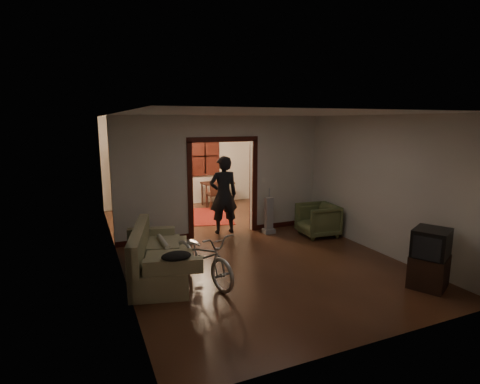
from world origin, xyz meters
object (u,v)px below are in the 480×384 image
bicycle (203,256)px  locker (146,178)px  sofa (161,251)px  person (223,195)px  desk (218,194)px  armchair (318,220)px

bicycle → locker: locker is taller
sofa → person: (1.93, 2.02, 0.48)m
bicycle → person: 2.86m
sofa → desk: size_ratio=2.00×
armchair → locker: 5.45m
locker → desk: bearing=7.2°
locker → desk: size_ratio=1.98×
armchair → locker: bearing=-138.2°
sofa → armchair: sofa is taller
bicycle → person: person is taller
bicycle → person: (1.33, 2.48, 0.49)m
sofa → desk: 5.70m
locker → desk: locker is taller
armchair → desk: (-1.04, 4.03, -0.01)m
locker → bicycle: bearing=-75.1°
person → desk: person is taller
sofa → desk: (2.83, 4.94, -0.09)m
armchair → sofa: bearing=-71.7°
armchair → person: size_ratio=0.45×
person → desk: 3.11m
person → sofa: bearing=51.8°
person → armchair: bearing=155.8°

